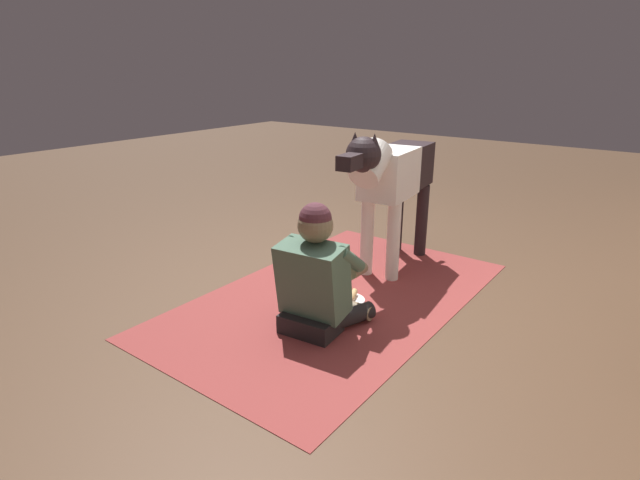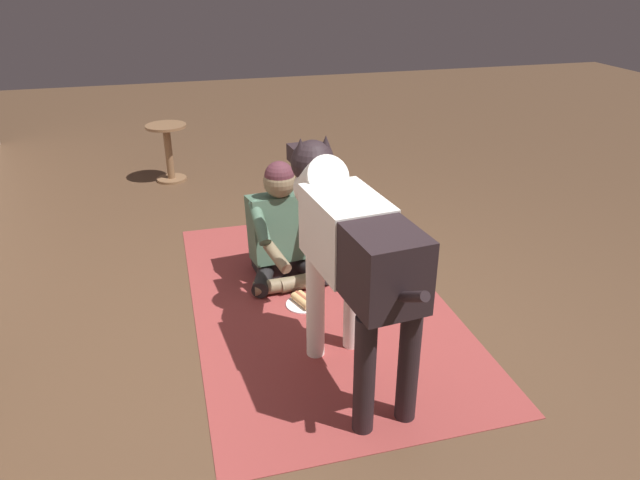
{
  "view_description": "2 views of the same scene",
  "coord_description": "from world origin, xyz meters",
  "views": [
    {
      "loc": [
        2.9,
        1.88,
        1.55
      ],
      "look_at": [
        0.31,
        -0.05,
        0.42
      ],
      "focal_mm": 28.18,
      "sensor_mm": 36.0,
      "label": 1
    },
    {
      "loc": [
        -2.8,
        0.88,
        1.96
      ],
      "look_at": [
        0.01,
        0.12,
        0.57
      ],
      "focal_mm": 32.98,
      "sensor_mm": 36.0,
      "label": 2
    }
  ],
  "objects": [
    {
      "name": "large_dog",
      "position": [
        -0.41,
        0.09,
        0.74
      ],
      "size": [
        1.49,
        0.39,
        1.13
      ],
      "color": "white",
      "rests_on": "ground"
    },
    {
      "name": "area_rug",
      "position": [
        0.28,
        0.06,
        0.0
      ],
      "size": [
        2.58,
        1.54,
        0.01
      ],
      "primitive_type": "cube",
      "color": "brown",
      "rests_on": "ground"
    },
    {
      "name": "person_sitting_on_floor",
      "position": [
        0.68,
        0.2,
        0.33
      ],
      "size": [
        0.66,
        0.57,
        0.8
      ],
      "color": "black",
      "rests_on": "ground"
    },
    {
      "name": "ground_plane",
      "position": [
        0.0,
        0.0,
        0.0
      ],
      "size": [
        15.97,
        15.97,
        0.0
      ],
      "primitive_type": "plane",
      "color": "#503725"
    },
    {
      "name": "round_side_table",
      "position": [
        2.84,
        0.87,
        0.32
      ],
      "size": [
        0.38,
        0.38,
        0.55
      ],
      "color": "brown",
      "rests_on": "ground"
    },
    {
      "name": "hot_dog_on_plate",
      "position": [
        0.26,
        0.16,
        0.03
      ],
      "size": [
        0.23,
        0.23,
        0.06
      ],
      "color": "white",
      "rests_on": "ground"
    }
  ]
}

